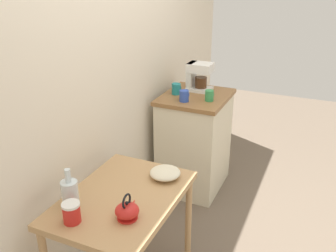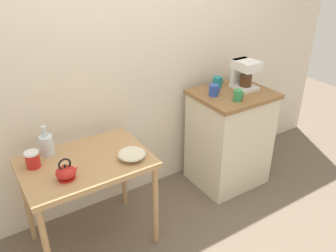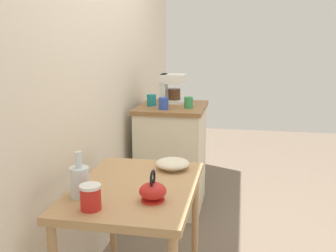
{
  "view_description": "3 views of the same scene",
  "coord_description": "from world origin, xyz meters",
  "px_view_note": "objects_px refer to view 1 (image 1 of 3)",
  "views": [
    {
      "loc": [
        -2.24,
        -1.02,
        2.02
      ],
      "look_at": [
        0.03,
        -0.01,
        0.94
      ],
      "focal_mm": 39.77,
      "sensor_mm": 36.0,
      "label": 1
    },
    {
      "loc": [
        -1.26,
        -2.06,
        2.12
      ],
      "look_at": [
        0.03,
        -0.04,
        0.85
      ],
      "focal_mm": 37.37,
      "sensor_mm": 36.0,
      "label": 2
    },
    {
      "loc": [
        -2.5,
        -0.54,
        1.51
      ],
      "look_at": [
        0.11,
        -0.04,
        0.91
      ],
      "focal_mm": 41.41,
      "sensor_mm": 36.0,
      "label": 3
    }
  ],
  "objects_px": {
    "glass_carafe_vase": "(70,192)",
    "mug_dark_teal": "(176,89)",
    "coffee_maker": "(198,76)",
    "teakettle": "(127,210)",
    "mug_blue": "(184,96)",
    "canister_enamel": "(72,213)",
    "bowl_stoneware": "(165,173)",
    "mug_tall_green": "(209,96)"
  },
  "relations": [
    {
      "from": "coffee_maker",
      "to": "mug_dark_teal",
      "type": "relative_size",
      "value": 2.64
    },
    {
      "from": "glass_carafe_vase",
      "to": "bowl_stoneware",
      "type": "bearing_deg",
      "value": -37.58
    },
    {
      "from": "bowl_stoneware",
      "to": "teakettle",
      "type": "distance_m",
      "value": 0.47
    },
    {
      "from": "coffee_maker",
      "to": "mug_dark_teal",
      "type": "distance_m",
      "value": 0.25
    },
    {
      "from": "canister_enamel",
      "to": "coffee_maker",
      "type": "height_order",
      "value": "coffee_maker"
    },
    {
      "from": "glass_carafe_vase",
      "to": "coffee_maker",
      "type": "height_order",
      "value": "coffee_maker"
    },
    {
      "from": "canister_enamel",
      "to": "mug_blue",
      "type": "xyz_separation_m",
      "value": [
        1.55,
        -0.02,
        0.18
      ]
    },
    {
      "from": "mug_dark_teal",
      "to": "mug_blue",
      "type": "xyz_separation_m",
      "value": [
        -0.15,
        -0.14,
        -0.0
      ]
    },
    {
      "from": "canister_enamel",
      "to": "coffee_maker",
      "type": "relative_size",
      "value": 0.45
    },
    {
      "from": "teakettle",
      "to": "mug_tall_green",
      "type": "xyz_separation_m",
      "value": [
        1.5,
        0.04,
        0.18
      ]
    },
    {
      "from": "glass_carafe_vase",
      "to": "canister_enamel",
      "type": "xyz_separation_m",
      "value": [
        -0.13,
        -0.11,
        -0.02
      ]
    },
    {
      "from": "bowl_stoneware",
      "to": "canister_enamel",
      "type": "distance_m",
      "value": 0.67
    },
    {
      "from": "canister_enamel",
      "to": "mug_blue",
      "type": "distance_m",
      "value": 1.56
    },
    {
      "from": "canister_enamel",
      "to": "mug_tall_green",
      "type": "bearing_deg",
      "value": -7.55
    },
    {
      "from": "bowl_stoneware",
      "to": "teakettle",
      "type": "height_order",
      "value": "teakettle"
    },
    {
      "from": "teakettle",
      "to": "mug_tall_green",
      "type": "height_order",
      "value": "mug_tall_green"
    },
    {
      "from": "glass_carafe_vase",
      "to": "coffee_maker",
      "type": "bearing_deg",
      "value": -4.26
    },
    {
      "from": "bowl_stoneware",
      "to": "coffee_maker",
      "type": "height_order",
      "value": "coffee_maker"
    },
    {
      "from": "teakettle",
      "to": "glass_carafe_vase",
      "type": "relative_size",
      "value": 0.71
    },
    {
      "from": "glass_carafe_vase",
      "to": "canister_enamel",
      "type": "height_order",
      "value": "glass_carafe_vase"
    },
    {
      "from": "bowl_stoneware",
      "to": "mug_blue",
      "type": "relative_size",
      "value": 2.04
    },
    {
      "from": "bowl_stoneware",
      "to": "teakettle",
      "type": "relative_size",
      "value": 1.24
    },
    {
      "from": "teakettle",
      "to": "mug_blue",
      "type": "distance_m",
      "value": 1.43
    },
    {
      "from": "glass_carafe_vase",
      "to": "mug_dark_teal",
      "type": "relative_size",
      "value": 2.33
    },
    {
      "from": "coffee_maker",
      "to": "teakettle",
      "type": "bearing_deg",
      "value": -172.41
    },
    {
      "from": "bowl_stoneware",
      "to": "glass_carafe_vase",
      "type": "relative_size",
      "value": 0.87
    },
    {
      "from": "canister_enamel",
      "to": "teakettle",
      "type": "bearing_deg",
      "value": -59.93
    },
    {
      "from": "mug_tall_green",
      "to": "mug_blue",
      "type": "height_order",
      "value": "mug_blue"
    },
    {
      "from": "teakettle",
      "to": "glass_carafe_vase",
      "type": "bearing_deg",
      "value": 92.98
    },
    {
      "from": "coffee_maker",
      "to": "mug_tall_green",
      "type": "bearing_deg",
      "value": -140.57
    },
    {
      "from": "coffee_maker",
      "to": "mug_blue",
      "type": "xyz_separation_m",
      "value": [
        -0.34,
        -0.0,
        -0.09
      ]
    },
    {
      "from": "coffee_maker",
      "to": "mug_blue",
      "type": "height_order",
      "value": "coffee_maker"
    },
    {
      "from": "glass_carafe_vase",
      "to": "mug_tall_green",
      "type": "bearing_deg",
      "value": -12.11
    },
    {
      "from": "coffee_maker",
      "to": "canister_enamel",
      "type": "bearing_deg",
      "value": 179.29
    },
    {
      "from": "mug_dark_teal",
      "to": "teakettle",
      "type": "bearing_deg",
      "value": -166.66
    },
    {
      "from": "glass_carafe_vase",
      "to": "mug_tall_green",
      "type": "distance_m",
      "value": 1.56
    },
    {
      "from": "teakettle",
      "to": "mug_dark_teal",
      "type": "xyz_separation_m",
      "value": [
        1.55,
        0.37,
        0.19
      ]
    },
    {
      "from": "bowl_stoneware",
      "to": "glass_carafe_vase",
      "type": "bearing_deg",
      "value": 142.42
    },
    {
      "from": "bowl_stoneware",
      "to": "canister_enamel",
      "type": "height_order",
      "value": "canister_enamel"
    },
    {
      "from": "mug_blue",
      "to": "bowl_stoneware",
      "type": "bearing_deg",
      "value": -165.39
    },
    {
      "from": "teakettle",
      "to": "canister_enamel",
      "type": "xyz_separation_m",
      "value": [
        -0.15,
        0.25,
        0.01
      ]
    },
    {
      "from": "mug_dark_teal",
      "to": "glass_carafe_vase",
      "type": "bearing_deg",
      "value": -179.78
    }
  ]
}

